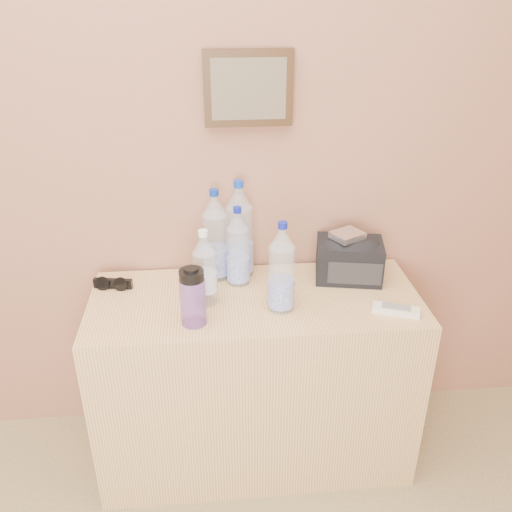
{
  "coord_description": "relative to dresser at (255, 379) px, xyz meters",
  "views": [
    {
      "loc": [
        0.27,
        0.12,
        1.73
      ],
      "look_at": [
        0.43,
        1.71,
        0.91
      ],
      "focal_mm": 38.0,
      "sensor_mm": 36.0,
      "label": 1
    }
  ],
  "objects": [
    {
      "name": "toiletry_bag",
      "position": [
        0.36,
        0.12,
        0.44
      ],
      "size": [
        0.27,
        0.22,
        0.16
      ],
      "primitive_type": null,
      "rotation": [
        0.0,
        0.0,
        -0.19
      ],
      "color": "black",
      "rests_on": "dresser"
    },
    {
      "name": "nalgene_bottle",
      "position": [
        -0.21,
        -0.13,
        0.46
      ],
      "size": [
        0.08,
        0.08,
        0.2
      ],
      "rotation": [
        0.0,
        0.0,
        -0.43
      ],
      "color": "purple",
      "rests_on": "dresser"
    },
    {
      "name": "pet_large_c",
      "position": [
        -0.04,
        0.19,
        0.53
      ],
      "size": [
        0.1,
        0.1,
        0.37
      ],
      "rotation": [
        0.0,
        0.0,
        -0.35
      ],
      "color": "silver",
      "rests_on": "dresser"
    },
    {
      "name": "sunglasses",
      "position": [
        -0.51,
        0.12,
        0.38
      ],
      "size": [
        0.15,
        0.07,
        0.04
      ],
      "primitive_type": null,
      "rotation": [
        0.0,
        0.0,
        -0.17
      ],
      "color": "black",
      "rests_on": "dresser"
    },
    {
      "name": "pet_small",
      "position": [
        -0.17,
        -0.01,
        0.48
      ],
      "size": [
        0.08,
        0.08,
        0.27
      ],
      "rotation": [
        0.0,
        0.0,
        0.04
      ],
      "color": "silver",
      "rests_on": "dresser"
    },
    {
      "name": "dresser",
      "position": [
        0.0,
        0.0,
        0.0
      ],
      "size": [
        1.16,
        0.48,
        0.73
      ],
      "primitive_type": "cube",
      "color": "tan",
      "rests_on": "ground"
    },
    {
      "name": "foil_packet",
      "position": [
        0.35,
        0.12,
        0.54
      ],
      "size": [
        0.14,
        0.13,
        0.02
      ],
      "primitive_type": "cube",
      "rotation": [
        0.0,
        0.0,
        0.5
      ],
      "color": "silver",
      "rests_on": "toiletry_bag"
    },
    {
      "name": "pet_large_a",
      "position": [
        -0.13,
        0.17,
        0.52
      ],
      "size": [
        0.09,
        0.09,
        0.35
      ],
      "rotation": [
        0.0,
        0.0,
        0.02
      ],
      "color": "silver",
      "rests_on": "dresser"
    },
    {
      "name": "picture_frame",
      "position": [
        0.0,
        0.24,
        1.04
      ],
      "size": [
        0.3,
        0.03,
        0.25
      ],
      "primitive_type": null,
      "color": "#382311",
      "rests_on": "room_shell"
    },
    {
      "name": "pet_large_b",
      "position": [
        -0.05,
        0.12,
        0.49
      ],
      "size": [
        0.08,
        0.08,
        0.3
      ],
      "rotation": [
        0.0,
        0.0,
        -0.25
      ],
      "color": "silver",
      "rests_on": "dresser"
    },
    {
      "name": "ac_remote",
      "position": [
        0.46,
        -0.14,
        0.37
      ],
      "size": [
        0.16,
        0.1,
        0.02
      ],
      "primitive_type": "cube",
      "rotation": [
        0.0,
        0.0,
        -0.37
      ],
      "color": "silver",
      "rests_on": "dresser"
    },
    {
      "name": "pet_large_d",
      "position": [
        0.08,
        -0.07,
        0.5
      ],
      "size": [
        0.09,
        0.09,
        0.32
      ],
      "rotation": [
        0.0,
        0.0,
        0.42
      ],
      "color": "silver",
      "rests_on": "dresser"
    }
  ]
}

